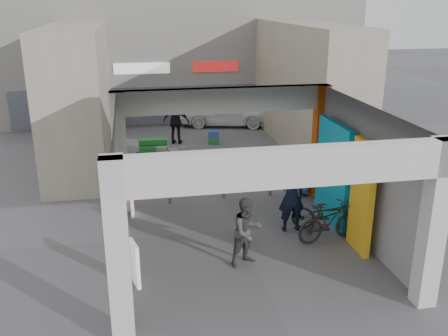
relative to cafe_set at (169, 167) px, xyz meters
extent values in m
plane|color=#4E4E53|center=(1.45, -4.74, -0.32)|extent=(90.00, 90.00, 0.00)
cube|color=beige|center=(-1.55, -8.74, 1.43)|extent=(0.40, 0.40, 3.50)
cube|color=beige|center=(-1.55, -2.74, 1.43)|extent=(0.40, 0.40, 3.50)
cube|color=beige|center=(4.45, -8.74, 1.43)|extent=(0.40, 0.40, 3.50)
cube|color=#C6460B|center=(4.45, -2.74, 1.43)|extent=(0.40, 0.40, 3.50)
plane|color=silver|center=(-1.55, -5.74, 1.43)|extent=(0.00, 6.40, 6.40)
plane|color=#939498|center=(4.45, -5.74, 1.43)|extent=(0.00, 6.40, 6.40)
cube|color=#0C9FC8|center=(4.15, -4.54, 1.08)|extent=(0.15, 2.00, 2.80)
cube|color=yellow|center=(4.15, -6.34, 1.08)|extent=(0.15, 1.00, 2.80)
plane|color=#BBBBB6|center=(1.45, -5.74, 3.18)|extent=(6.40, 6.40, 0.00)
cube|color=beige|center=(1.45, -2.69, 2.83)|extent=(6.40, 0.30, 0.70)
cube|color=beige|center=(1.45, -8.79, 2.83)|extent=(6.40, 0.30, 0.70)
cube|color=white|center=(1.45, -2.52, 2.78)|extent=(4.20, 0.05, 0.55)
cube|color=white|center=(1.45, 9.26, 3.68)|extent=(18.00, 4.00, 8.00)
cube|color=#515966|center=(1.45, 7.21, 0.68)|extent=(16.20, 0.06, 1.80)
cube|color=white|center=(-0.55, 7.22, 2.48)|extent=(2.60, 0.06, 0.50)
cube|color=red|center=(2.95, 7.22, 2.48)|extent=(2.20, 0.06, 0.50)
cube|color=#A39C87|center=(-3.05, 2.76, 2.18)|extent=(2.00, 9.00, 5.00)
cube|color=#A39C87|center=(5.95, 2.76, 2.18)|extent=(2.00, 9.00, 5.00)
cylinder|color=gray|center=(-0.18, -2.52, 0.14)|extent=(0.09, 0.09, 0.92)
cylinder|color=gray|center=(1.50, -2.41, 0.16)|extent=(0.09, 0.09, 0.96)
cylinder|color=gray|center=(3.00, -2.46, 0.17)|extent=(0.09, 0.09, 0.99)
cube|color=white|center=(-1.30, -6.91, 0.18)|extent=(0.22, 0.55, 1.00)
cube|color=red|center=(-1.26, -6.91, 0.23)|extent=(0.14, 0.38, 0.40)
cube|color=white|center=(-1.30, -3.16, 0.18)|extent=(0.09, 0.55, 1.00)
cube|color=red|center=(-1.26, -3.16, 0.23)|extent=(0.05, 0.39, 0.40)
cylinder|color=#AAAAAF|center=(0.12, -0.28, 0.04)|extent=(0.06, 0.06, 0.73)
cylinder|color=#AAAAAF|center=(0.12, -0.28, -0.31)|extent=(0.44, 0.44, 0.02)
cylinder|color=#AAAAAF|center=(0.12, -0.28, 0.41)|extent=(0.71, 0.71, 0.05)
cube|color=#AAAAAF|center=(-0.49, -0.49, -0.09)|extent=(0.38, 0.38, 0.45)
cube|color=#AAAAAF|center=(-0.49, -0.30, 0.36)|extent=(0.38, 0.05, 0.45)
cube|color=#AAAAAF|center=(0.62, 0.22, -0.09)|extent=(0.38, 0.38, 0.45)
cube|color=#AAAAAF|center=(0.62, 0.40, 0.36)|extent=(0.38, 0.05, 0.45)
cube|color=#AAAAAF|center=(-0.19, 0.32, -0.09)|extent=(0.38, 0.38, 0.45)
cube|color=#AAAAAF|center=(-0.19, 0.50, 0.36)|extent=(0.38, 0.05, 0.45)
cube|color=black|center=(-0.43, 1.67, -0.16)|extent=(1.28, 0.64, 0.32)
cube|color=#1A5B23|center=(-0.43, 1.51, 0.00)|extent=(1.06, 0.37, 0.19)
cube|color=#1A5B23|center=(-0.43, 1.67, 0.21)|extent=(1.06, 0.37, 0.19)
cube|color=#1A5B23|center=(-0.43, 1.83, 0.43)|extent=(1.06, 0.37, 0.19)
cube|color=#1A5B23|center=(2.23, 3.66, -0.18)|extent=(0.51, 0.44, 0.28)
cube|color=#274391|center=(2.23, 3.66, 0.10)|extent=(0.51, 0.44, 0.28)
cube|color=black|center=(1.45, -5.37, -0.21)|extent=(0.23, 0.31, 0.23)
cube|color=black|center=(1.45, -5.49, -0.03)|extent=(0.18, 0.15, 0.34)
cube|color=white|center=(1.45, -5.58, -0.07)|extent=(0.14, 0.03, 0.32)
cylinder|color=white|center=(1.40, -5.56, -0.19)|extent=(0.04, 0.04, 0.27)
cylinder|color=white|center=(1.50, -5.56, -0.19)|extent=(0.04, 0.04, 0.27)
sphere|color=black|center=(1.45, -5.51, 0.18)|extent=(0.18, 0.18, 0.18)
cube|color=white|center=(1.45, -5.61, 0.16)|extent=(0.08, 0.11, 0.06)
cone|color=black|center=(1.40, -5.47, 0.26)|extent=(0.07, 0.07, 0.08)
cone|color=black|center=(1.50, -5.47, 0.26)|extent=(0.07, 0.07, 0.08)
imported|color=black|center=(2.84, -4.98, 0.66)|extent=(0.71, 0.47, 1.95)
imported|color=#3E3E41|center=(1.28, -6.50, 0.50)|extent=(0.98, 0.90, 1.64)
imported|color=#5275A0|center=(4.00, -2.60, 0.49)|extent=(0.94, 0.79, 1.63)
imported|color=black|center=(0.68, 3.97, 0.64)|extent=(1.22, 0.84, 1.92)
imported|color=black|center=(3.75, -5.23, 0.17)|extent=(1.94, 1.41, 0.97)
imported|color=black|center=(3.61, -5.76, 0.22)|extent=(1.85, 0.84, 1.08)
imported|color=white|center=(3.29, 6.76, 0.43)|extent=(4.67, 2.73, 1.49)
camera|label=1|loc=(-1.19, -16.61, 5.61)|focal=40.00mm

